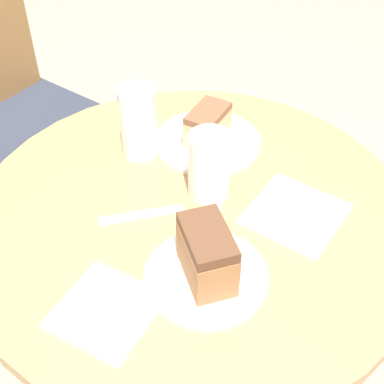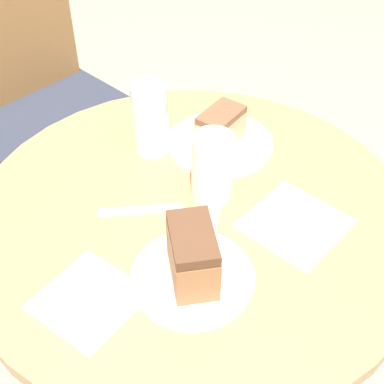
# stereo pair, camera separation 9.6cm
# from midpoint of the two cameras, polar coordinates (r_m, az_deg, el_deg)

# --- Properties ---
(table) EXTENTS (0.82, 0.82, 0.71)m
(table) POSITION_cam_midpoint_polar(r_m,az_deg,el_deg) (1.09, 2.52, -7.49)
(table) COLOR tan
(table) RESTS_ON ground_plane
(chair) EXTENTS (0.52, 0.53, 0.87)m
(chair) POSITION_cam_midpoint_polar(r_m,az_deg,el_deg) (1.70, -13.27, 8.29)
(chair) COLOR olive
(chair) RESTS_ON ground_plane
(plate_near) EXTENTS (0.20, 0.20, 0.01)m
(plate_near) POSITION_cam_midpoint_polar(r_m,az_deg,el_deg) (0.87, 3.25, -9.23)
(plate_near) COLOR white
(plate_near) RESTS_ON table
(plate_far) EXTENTS (0.22, 0.22, 0.01)m
(plate_far) POSITION_cam_midpoint_polar(r_m,az_deg,el_deg) (1.13, 5.43, 5.11)
(plate_far) COLOR white
(plate_far) RESTS_ON table
(cake_slice_near) EXTENTS (0.11, 0.13, 0.10)m
(cake_slice_near) POSITION_cam_midpoint_polar(r_m,az_deg,el_deg) (0.83, 3.39, -6.91)
(cake_slice_near) COLOR #9E6B42
(cake_slice_near) RESTS_ON plate_near
(cake_slice_far) EXTENTS (0.11, 0.09, 0.07)m
(cake_slice_far) POSITION_cam_midpoint_polar(r_m,az_deg,el_deg) (1.11, 5.57, 6.82)
(cake_slice_far) COLOR tan
(cake_slice_far) RESTS_ON plate_far
(glass_lemonade) EXTENTS (0.08, 0.08, 0.13)m
(glass_lemonade) POSITION_cam_midpoint_polar(r_m,az_deg,el_deg) (0.98, 5.01, 2.20)
(glass_lemonade) COLOR beige
(glass_lemonade) RESTS_ON table
(glass_water) EXTENTS (0.07, 0.07, 0.15)m
(glass_water) POSITION_cam_midpoint_polar(r_m,az_deg,el_deg) (1.08, -1.89, 7.39)
(glass_water) COLOR silver
(glass_water) RESTS_ON table
(napkin_stack) EXTENTS (0.18, 0.18, 0.01)m
(napkin_stack) POSITION_cam_midpoint_polar(r_m,az_deg,el_deg) (0.98, 13.71, -3.46)
(napkin_stack) COLOR white
(napkin_stack) RESTS_ON table
(fork) EXTENTS (0.13, 0.11, 0.00)m
(fork) POSITION_cam_midpoint_polar(r_m,az_deg,el_deg) (0.95, 4.89, -3.68)
(fork) COLOR silver
(fork) RESTS_ON table
(spoon) EXTENTS (0.14, 0.10, 0.00)m
(spoon) POSITION_cam_midpoint_polar(r_m,az_deg,el_deg) (0.98, -2.72, -2.08)
(spoon) COLOR silver
(spoon) RESTS_ON table
(napkin_side) EXTENTS (0.17, 0.17, 0.01)m
(napkin_side) POSITION_cam_midpoint_polar(r_m,az_deg,el_deg) (0.85, -7.77, -11.53)
(napkin_side) COLOR white
(napkin_side) RESTS_ON table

